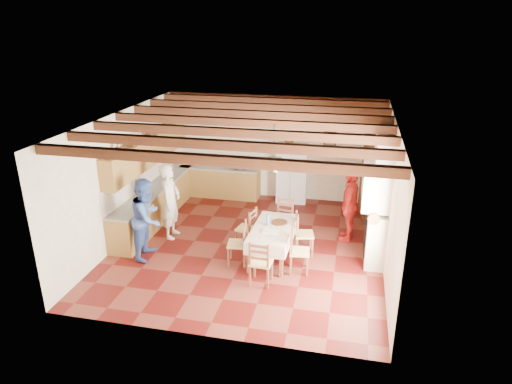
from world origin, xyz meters
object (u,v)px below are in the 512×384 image
person_woman_red (350,205)px  chair_left_far (246,228)px  dining_table (273,231)px  microwave (242,164)px  hutch (373,177)px  chair_end_far (283,219)px  refrigerator (292,173)px  chair_right_near (300,251)px  chair_left_near (237,243)px  person_woman_blue (147,218)px  person_man (170,201)px  chair_right_far (304,233)px  chair_end_near (261,262)px

person_woman_red → chair_left_far: bearing=-58.2°
dining_table → microwave: 3.69m
hutch → chair_end_far: (-2.06, -1.76, -0.62)m
refrigerator → person_woman_red: (1.67, -2.19, 0.04)m
chair_right_near → chair_end_far: same height
refrigerator → chair_left_near: 3.91m
dining_table → chair_left_far: chair_left_far is taller
refrigerator → person_woman_blue: (-2.61, -3.92, 0.06)m
hutch → person_man: 5.20m
microwave → person_man: bearing=-125.8°
person_man → refrigerator: bearing=-42.8°
hutch → chair_right_far: (-1.48, -2.41, -0.62)m
hutch → chair_right_near: bearing=-121.4°
hutch → chair_end_far: size_ratio=2.29×
person_woman_blue → refrigerator: bearing=-35.0°
hutch → chair_right_far: 2.90m
chair_left_far → microwave: (-0.81, 2.96, 0.56)m
chair_right_far → hutch: bearing=-43.8°
person_man → hutch: bearing=-66.8°
chair_right_far → person_woman_red: bearing=-59.0°
dining_table → person_woman_blue: (-2.68, -0.47, 0.26)m
refrigerator → chair_right_near: 3.99m
chair_right_near → person_man: 3.38m
hutch → person_man: size_ratio=1.21×
dining_table → person_man: 2.62m
person_woman_blue → dining_table: bearing=-81.5°
refrigerator → person_woman_blue: 4.71m
hutch → person_woman_red: size_ratio=1.25×
refrigerator → person_man: bearing=-133.5°
chair_left_near → person_man: 2.11m
hutch → person_woman_blue: size_ratio=1.22×
chair_right_far → person_woman_blue: person_woman_blue is taller
chair_left_far → person_man: size_ratio=0.53×
chair_left_far → chair_left_near: bearing=10.8°
chair_left_far → person_man: 1.92m
chair_end_near → microwave: microwave is taller
hutch → microwave: (-3.63, 0.56, -0.06)m
refrigerator → chair_end_far: refrigerator is taller
chair_left_near → microwave: microwave is taller
chair_left_far → chair_right_far: (1.34, -0.01, 0.00)m
hutch → person_woman_red: 1.63m
chair_end_near → dining_table: bearing=-88.9°
chair_right_near → chair_left_near: bearing=81.1°
chair_left_near → person_woman_blue: (-1.98, -0.08, 0.42)m
chair_left_far → person_woman_red: person_woman_red is taller
chair_left_near → person_woman_red: (2.29, 1.65, 0.40)m
chair_right_near → chair_end_near: bearing=125.0°
dining_table → chair_end_far: chair_end_far is taller
refrigerator → chair_right_near: (0.72, -3.90, -0.36)m
hutch → person_man: (-4.68, -2.26, -0.19)m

